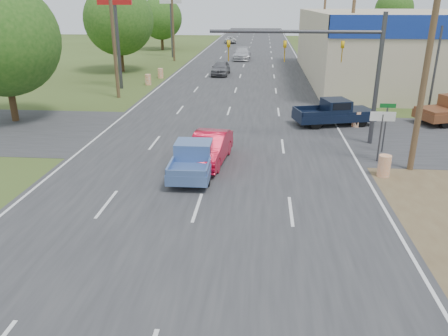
# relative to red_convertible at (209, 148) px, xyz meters

# --- Properties ---
(main_road) EXTENTS (15.00, 180.00, 0.02)m
(main_road) POSITION_rel_red_convertible_xyz_m (0.13, 26.93, -0.73)
(main_road) COLOR #2D2D30
(main_road) RESTS_ON ground
(cross_road) EXTENTS (120.00, 10.00, 0.02)m
(cross_road) POSITION_rel_red_convertible_xyz_m (0.13, 4.93, -0.73)
(cross_road) COLOR #2D2D30
(cross_road) RESTS_ON ground
(utility_pole_1) EXTENTS (2.00, 0.28, 10.00)m
(utility_pole_1) POSITION_rel_red_convertible_xyz_m (9.63, -0.07, 4.57)
(utility_pole_1) COLOR #4C3823
(utility_pole_1) RESTS_ON ground
(utility_pole_2) EXTENTS (2.00, 0.28, 10.00)m
(utility_pole_2) POSITION_rel_red_convertible_xyz_m (9.63, 17.93, 4.57)
(utility_pole_2) COLOR #4C3823
(utility_pole_2) RESTS_ON ground
(utility_pole_3) EXTENTS (2.00, 0.28, 10.00)m
(utility_pole_3) POSITION_rel_red_convertible_xyz_m (9.63, 35.93, 4.57)
(utility_pole_3) COLOR #4C3823
(utility_pole_3) RESTS_ON ground
(utility_pole_5) EXTENTS (2.00, 0.28, 10.00)m
(utility_pole_5) POSITION_rel_red_convertible_xyz_m (-9.37, 14.93, 4.57)
(utility_pole_5) COLOR #4C3823
(utility_pole_5) RESTS_ON ground
(utility_pole_6) EXTENTS (2.00, 0.28, 10.00)m
(utility_pole_6) POSITION_rel_red_convertible_xyz_m (-9.37, 38.93, 4.57)
(utility_pole_6) COLOR #4C3823
(utility_pole_6) RESTS_ON ground
(tree_0) EXTENTS (7.14, 7.14, 8.84)m
(tree_0) POSITION_rel_red_convertible_xyz_m (-13.87, 6.93, 4.52)
(tree_0) COLOR #422D19
(tree_0) RESTS_ON ground
(tree_1) EXTENTS (7.56, 7.56, 9.36)m
(tree_1) POSITION_rel_red_convertible_xyz_m (-13.37, 28.93, 4.83)
(tree_1) COLOR #422D19
(tree_1) RESTS_ON ground
(tree_2) EXTENTS (6.72, 6.72, 8.32)m
(tree_2) POSITION_rel_red_convertible_xyz_m (-14.07, 52.93, 4.21)
(tree_2) COLOR #422D19
(tree_2) RESTS_ON ground
(tree_5) EXTENTS (7.98, 7.98, 9.88)m
(tree_5) POSITION_rel_red_convertible_xyz_m (30.13, 81.93, 5.14)
(tree_5) COLOR #422D19
(tree_5) RESTS_ON ground
(tree_6) EXTENTS (8.82, 8.82, 10.92)m
(tree_6) POSITION_rel_red_convertible_xyz_m (-29.87, 81.93, 5.76)
(tree_6) COLOR #422D19
(tree_6) RESTS_ON ground
(barrel_0) EXTENTS (0.56, 0.56, 1.00)m
(barrel_0) POSITION_rel_red_convertible_xyz_m (8.13, -1.07, -0.24)
(barrel_0) COLOR orange
(barrel_0) RESTS_ON ground
(barrel_1) EXTENTS (0.56, 0.56, 1.00)m
(barrel_1) POSITION_rel_red_convertible_xyz_m (8.53, 7.43, -0.24)
(barrel_1) COLOR orange
(barrel_1) RESTS_ON ground
(barrel_2) EXTENTS (0.56, 0.56, 1.00)m
(barrel_2) POSITION_rel_red_convertible_xyz_m (-8.37, 20.93, -0.24)
(barrel_2) COLOR orange
(barrel_2) RESTS_ON ground
(barrel_3) EXTENTS (0.56, 0.56, 1.00)m
(barrel_3) POSITION_rel_red_convertible_xyz_m (-8.07, 24.93, -0.24)
(barrel_3) COLOR orange
(barrel_3) RESTS_ON ground
(pole_sign_left_near) EXTENTS (3.00, 0.35, 9.20)m
(pole_sign_left_near) POSITION_rel_red_convertible_xyz_m (-10.37, 18.93, 6.43)
(pole_sign_left_near) COLOR #3F3F44
(pole_sign_left_near) RESTS_ON ground
(pole_sign_left_far) EXTENTS (3.00, 0.35, 9.20)m
(pole_sign_left_far) POSITION_rel_red_convertible_xyz_m (-10.37, 42.93, 6.43)
(pole_sign_left_far) COLOR #3F3F44
(pole_sign_left_far) RESTS_ON ground
(lane_sign) EXTENTS (1.20, 0.08, 2.52)m
(lane_sign) POSITION_rel_red_convertible_xyz_m (8.33, 0.93, 1.16)
(lane_sign) COLOR #3F3F44
(lane_sign) RESTS_ON ground
(street_name_sign) EXTENTS (0.80, 0.08, 2.61)m
(street_name_sign) POSITION_rel_red_convertible_xyz_m (8.93, 2.43, 0.86)
(street_name_sign) COLOR #3F3F44
(street_name_sign) RESTS_ON ground
(signal_mast) EXTENTS (9.12, 0.40, 7.00)m
(signal_mast) POSITION_rel_red_convertible_xyz_m (5.95, 3.93, 4.06)
(signal_mast) COLOR #3F3F44
(signal_mast) RESTS_ON ground
(red_convertible) EXTENTS (2.08, 4.67, 1.49)m
(red_convertible) POSITION_rel_red_convertible_xyz_m (0.00, 0.00, 0.00)
(red_convertible) COLOR #B50822
(red_convertible) RESTS_ON ground
(blue_pickup) EXTENTS (1.84, 4.64, 1.53)m
(blue_pickup) POSITION_rel_red_convertible_xyz_m (-0.54, -1.43, 0.03)
(blue_pickup) COLOR black
(blue_pickup) RESTS_ON ground
(navy_pickup) EXTENTS (5.34, 3.18, 1.66)m
(navy_pickup) POSITION_rel_red_convertible_xyz_m (7.24, 7.78, 0.10)
(navy_pickup) COLOR black
(navy_pickup) RESTS_ON ground
(distant_car_grey) EXTENTS (1.92, 4.51, 1.52)m
(distant_car_grey) POSITION_rel_red_convertible_xyz_m (-2.02, 27.43, 0.02)
(distant_car_grey) COLOR slate
(distant_car_grey) RESTS_ON ground
(distant_car_silver) EXTENTS (2.33, 5.48, 1.58)m
(distant_car_silver) POSITION_rel_red_convertible_xyz_m (-0.37, 40.94, 0.04)
(distant_car_silver) COLOR silver
(distant_car_silver) RESTS_ON ground
(distant_car_white) EXTENTS (2.58, 4.61, 1.22)m
(distant_car_white) POSITION_rel_red_convertible_xyz_m (-3.84, 65.96, -0.13)
(distant_car_white) COLOR silver
(distant_car_white) RESTS_ON ground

